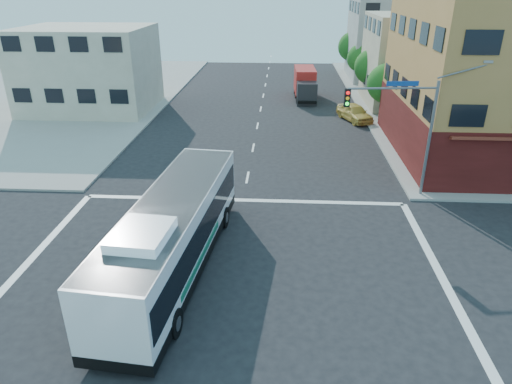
{
  "coord_description": "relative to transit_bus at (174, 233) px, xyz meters",
  "views": [
    {
      "loc": [
        2.22,
        -15.06,
        11.99
      ],
      "look_at": [
        1.02,
        5.37,
        2.49
      ],
      "focal_mm": 32.0,
      "sensor_mm": 36.0,
      "label": 1
    }
  ],
  "objects": [
    {
      "name": "street_tree_c",
      "position": [
        14.33,
        41.77,
        1.57
      ],
      "size": [
        3.4,
        3.4,
        5.29
      ],
      "color": "#382514",
      "rests_on": "ground"
    },
    {
      "name": "street_tree_a",
      "position": [
        14.33,
        25.77,
        1.7
      ],
      "size": [
        3.6,
        3.6,
        5.53
      ],
      "color": "#382514",
      "rests_on": "ground"
    },
    {
      "name": "ground",
      "position": [
        2.43,
        -2.15,
        -1.89
      ],
      "size": [
        120.0,
        120.0,
        0.0
      ],
      "primitive_type": "plane",
      "color": "black",
      "rests_on": "ground"
    },
    {
      "name": "parked_car",
      "position": [
        11.44,
        25.09,
        -1.11
      ],
      "size": [
        3.37,
        4.94,
        1.56
      ],
      "primitive_type": "imported",
      "rotation": [
        0.0,
        0.0,
        0.37
      ],
      "color": "#DDB64F",
      "rests_on": "ground"
    },
    {
      "name": "building_east_far",
      "position": [
        19.41,
        45.83,
        3.11
      ],
      "size": [
        12.06,
        10.06,
        10.0
      ],
      "color": "#A7A7A2",
      "rests_on": "ground"
    },
    {
      "name": "street_tree_b",
      "position": [
        14.33,
        33.77,
        1.86
      ],
      "size": [
        3.8,
        3.8,
        5.79
      ],
      "color": "#382514",
      "rests_on": "ground"
    },
    {
      "name": "transit_bus",
      "position": [
        0.0,
        0.0,
        0.0
      ],
      "size": [
        4.05,
        13.29,
        3.87
      ],
      "rotation": [
        0.0,
        0.0,
        -0.1
      ],
      "color": "black",
      "rests_on": "ground"
    },
    {
      "name": "box_truck",
      "position": [
        7.1,
        33.6,
        -0.33
      ],
      "size": [
        2.33,
        7.22,
        3.22
      ],
      "rotation": [
        0.0,
        0.0,
        0.03
      ],
      "color": "#242529",
      "rests_on": "ground"
    },
    {
      "name": "building_east_near",
      "position": [
        19.41,
        31.83,
        2.61
      ],
      "size": [
        12.06,
        10.06,
        9.0
      ],
      "color": "#C5B696",
      "rests_on": "ground"
    },
    {
      "name": "signal_mast_ne",
      "position": [
        11.51,
        8.47,
        3.09
      ],
      "size": [
        7.91,
        1.13,
        8.07
      ],
      "color": "slate",
      "rests_on": "ground"
    },
    {
      "name": "building_west",
      "position": [
        -14.59,
        27.83,
        2.11
      ],
      "size": [
        12.06,
        10.06,
        8.0
      ],
      "color": "beige",
      "rests_on": "ground"
    },
    {
      "name": "street_tree_d",
      "position": [
        14.33,
        49.77,
        1.99
      ],
      "size": [
        4.0,
        4.0,
        6.03
      ],
      "color": "#382514",
      "rests_on": "ground"
    }
  ]
}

